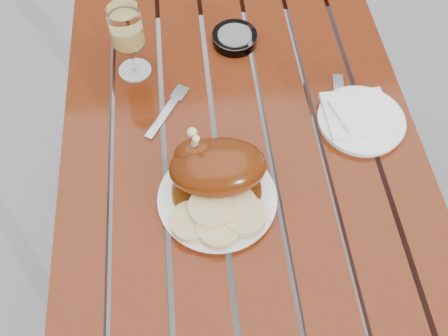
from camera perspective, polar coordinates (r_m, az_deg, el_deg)
The scene contains 11 objects.
ground at distance 1.79m, azimuth 1.14°, elevation -10.06°, with size 60.00×60.00×0.00m, color slate.
table at distance 1.46m, azimuth 1.39°, elevation -4.34°, with size 0.80×1.20×0.75m, color #62260B.
dinner_plate at distance 1.03m, azimuth -0.77°, elevation -3.57°, with size 0.25×0.25×0.02m, color white.
roast_duck at distance 1.00m, azimuth -1.08°, elevation 0.16°, with size 0.20×0.19×0.14m.
bread_dumplings at distance 0.98m, azimuth -0.48°, elevation -5.43°, with size 0.19×0.13×0.04m.
wine_glass at distance 1.21m, azimuth -10.79°, elevation 13.93°, with size 0.08×0.08×0.19m, color #F6D770.
side_plate at distance 1.18m, azimuth 15.38°, elevation 5.24°, with size 0.20×0.20×0.02m, color white.
napkin at distance 1.17m, azimuth 14.95°, elevation 6.02°, with size 0.14×0.13×0.01m, color white.
ashtray at distance 1.31m, azimuth 1.22°, elevation 14.61°, with size 0.11×0.11×0.03m, color #B2B7BC.
fork at distance 1.17m, azimuth -6.73°, elevation 6.19°, with size 0.02×0.16×0.01m, color gray.
knife at distance 1.19m, azimuth 13.24°, elevation 5.97°, with size 0.02×0.18×0.01m, color gray.
Camera 1 is at (-0.11, -0.69, 1.65)m, focal length 40.00 mm.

